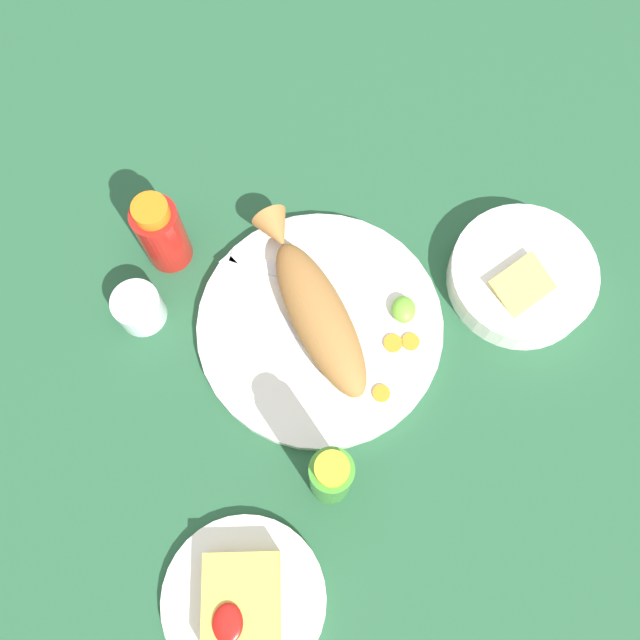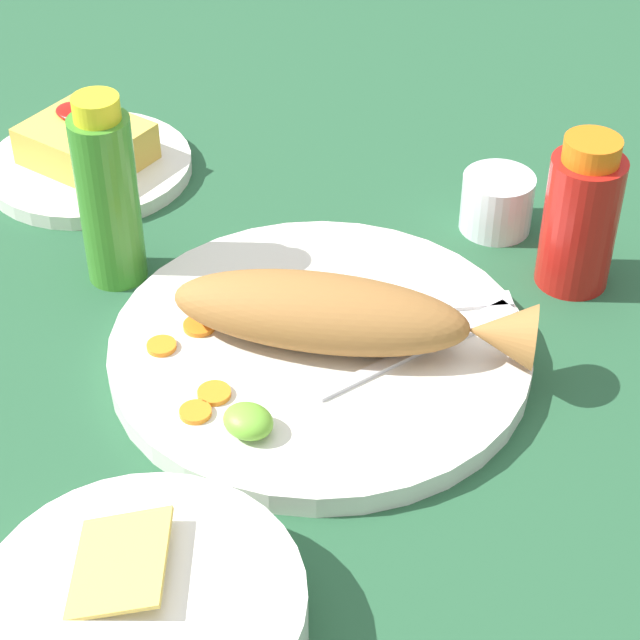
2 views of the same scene
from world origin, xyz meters
TOP-DOWN VIEW (x-y plane):
  - ground_plane at (0.00, 0.00)m, footprint 4.00×4.00m
  - main_plate at (0.00, 0.00)m, footprint 0.32×0.32m
  - fried_fish at (-0.01, -0.01)m, footprint 0.27×0.16m
  - fork_near at (-0.04, -0.07)m, footprint 0.15×0.13m
  - fork_far at (-0.07, -0.04)m, footprint 0.08×0.18m
  - carrot_slice_near at (0.08, 0.04)m, footprint 0.02×0.02m
  - carrot_slice_mid at (0.09, 0.07)m, footprint 0.02×0.02m
  - carrot_slice_far at (0.03, 0.09)m, footprint 0.02×0.02m
  - carrot_slice_extra at (0.03, 0.12)m, footprint 0.02×0.02m
  - lime_wedge_main at (-0.01, 0.11)m, footprint 0.04×0.03m
  - hot_sauce_bottle_red at (-0.11, -0.20)m, footprint 0.06×0.06m
  - hot_sauce_bottle_green at (0.20, 0.01)m, footprint 0.05×0.05m
  - salt_cup at (-0.03, -0.23)m, footprint 0.06×0.06m
  - side_plate_fries at (0.33, -0.10)m, footprint 0.19×0.19m
  - fries_pile at (0.33, -0.10)m, footprint 0.11×0.09m
  - guacamole_bowl at (-0.06, 0.27)m, footprint 0.19×0.19m

SIDE VIEW (x-z plane):
  - ground_plane at x=0.00m, z-range 0.00..0.00m
  - side_plate_fries at x=0.33m, z-range 0.00..0.01m
  - main_plate at x=0.00m, z-range 0.00..0.02m
  - fork_near at x=-0.04m, z-range 0.02..0.02m
  - fork_far at x=-0.07m, z-range 0.02..0.02m
  - carrot_slice_near at x=0.08m, z-range 0.02..0.02m
  - carrot_slice_mid at x=0.09m, z-range 0.02..0.02m
  - carrot_slice_far at x=0.03m, z-range 0.02..0.02m
  - carrot_slice_extra at x=0.03m, z-range 0.02..0.02m
  - salt_cup at x=-0.03m, z-range 0.00..0.05m
  - guacamole_bowl at x=-0.06m, z-range 0.00..0.05m
  - lime_wedge_main at x=-0.01m, z-range 0.02..0.04m
  - fries_pile at x=0.33m, z-range 0.01..0.05m
  - fried_fish at x=-0.01m, z-range 0.02..0.07m
  - hot_sauce_bottle_red at x=-0.11m, z-range 0.00..0.13m
  - hot_sauce_bottle_green at x=0.20m, z-range 0.00..0.16m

